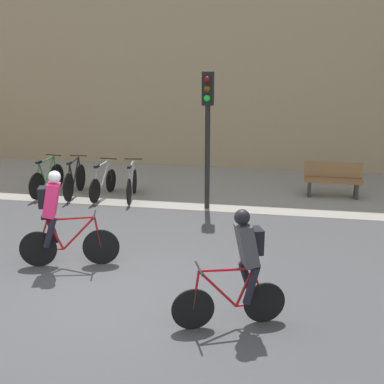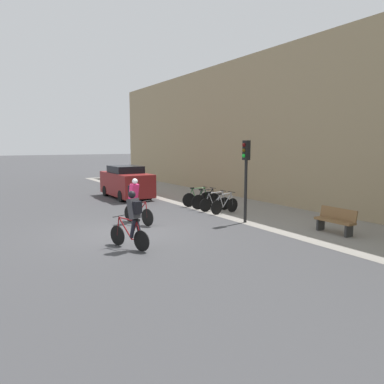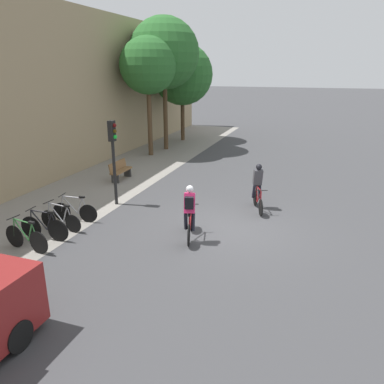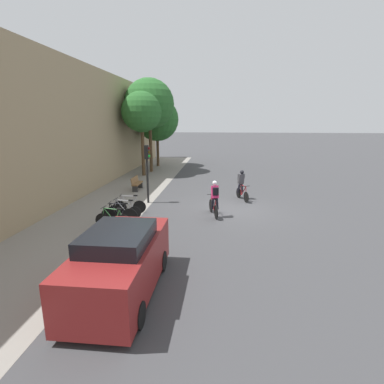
# 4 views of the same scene
# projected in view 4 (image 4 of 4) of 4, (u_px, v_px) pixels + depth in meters

# --- Properties ---
(ground) EXTENTS (200.00, 200.00, 0.00)m
(ground) POSITION_uv_depth(u_px,v_px,m) (233.00, 209.00, 15.72)
(ground) COLOR #3D3D3F
(kerb_strip) EXTENTS (44.00, 4.50, 0.01)m
(kerb_strip) POSITION_uv_depth(u_px,v_px,m) (109.00, 206.00, 16.39)
(kerb_strip) COLOR gray
(kerb_strip) RESTS_ON ground
(building_facade) EXTENTS (44.00, 0.60, 7.97)m
(building_facade) POSITION_uv_depth(u_px,v_px,m) (57.00, 132.00, 15.71)
(building_facade) COLOR #9E8966
(building_facade) RESTS_ON ground
(cyclist_pink) EXTENTS (1.73, 0.62, 1.77)m
(cyclist_pink) POSITION_uv_depth(u_px,v_px,m) (214.00, 198.00, 14.34)
(cyclist_pink) COLOR black
(cyclist_pink) RESTS_ON ground
(cyclist_grey) EXTENTS (1.57, 0.69, 1.75)m
(cyclist_grey) POSITION_uv_depth(u_px,v_px,m) (241.00, 184.00, 17.50)
(cyclist_grey) COLOR black
(cyclist_grey) RESTS_ON ground
(parked_bike_0) EXTENTS (0.46, 1.65, 0.98)m
(parked_bike_0) POSITION_uv_depth(u_px,v_px,m) (113.00, 220.00, 12.77)
(parked_bike_0) COLOR black
(parked_bike_0) RESTS_ON ground
(parked_bike_1) EXTENTS (0.46, 1.67, 0.99)m
(parked_bike_1) POSITION_uv_depth(u_px,v_px,m) (119.00, 215.00, 13.51)
(parked_bike_1) COLOR black
(parked_bike_1) RESTS_ON ground
(parked_bike_2) EXTENTS (0.46, 1.63, 0.94)m
(parked_bike_2) POSITION_uv_depth(u_px,v_px,m) (125.00, 210.00, 14.26)
(parked_bike_2) COLOR black
(parked_bike_2) RESTS_ON ground
(parked_bike_3) EXTENTS (0.46, 1.62, 0.96)m
(parked_bike_3) POSITION_uv_depth(u_px,v_px,m) (130.00, 206.00, 15.00)
(parked_bike_3) COLOR black
(parked_bike_3) RESTS_ON ground
(traffic_light_pole) EXTENTS (0.26, 0.30, 3.24)m
(traffic_light_pole) POSITION_uv_depth(u_px,v_px,m) (147.00, 163.00, 16.46)
(traffic_light_pole) COLOR black
(traffic_light_pole) RESTS_ON ground
(bench) EXTENTS (1.47, 0.44, 0.89)m
(bench) POSITION_uv_depth(u_px,v_px,m) (137.00, 183.00, 19.99)
(bench) COLOR brown
(bench) RESTS_ON ground
(parked_car) EXTENTS (4.30, 1.84, 1.85)m
(parked_car) POSITION_uv_depth(u_px,v_px,m) (121.00, 262.00, 7.93)
(parked_car) COLOR maroon
(parked_car) RESTS_ON ground
(street_tree_0) EXTENTS (3.26, 3.26, 6.85)m
(street_tree_0) POSITION_uv_depth(u_px,v_px,m) (142.00, 112.00, 24.17)
(street_tree_0) COLOR #4C3823
(street_tree_0) RESTS_ON ground
(street_tree_1) EXTENTS (4.31, 4.31, 8.10)m
(street_tree_1) POSITION_uv_depth(u_px,v_px,m) (149.00, 104.00, 25.86)
(street_tree_1) COLOR #4C3823
(street_tree_1) RESTS_ON ground
(street_tree_2) EXTENTS (4.29, 4.29, 6.81)m
(street_tree_2) POSITION_uv_depth(u_px,v_px,m) (157.00, 119.00, 29.51)
(street_tree_2) COLOR #4C3823
(street_tree_2) RESTS_ON ground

